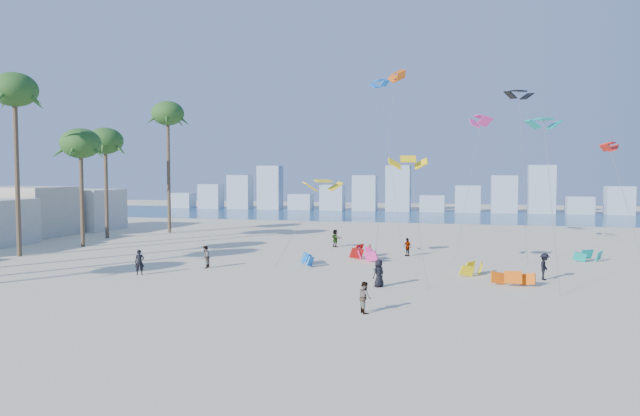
# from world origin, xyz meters

# --- Properties ---
(ground) EXTENTS (220.00, 220.00, 0.00)m
(ground) POSITION_xyz_m (0.00, 0.00, 0.00)
(ground) COLOR beige
(ground) RESTS_ON ground
(ocean) EXTENTS (220.00, 220.00, 0.00)m
(ocean) POSITION_xyz_m (0.00, 72.00, 0.01)
(ocean) COLOR navy
(ocean) RESTS_ON ground
(kitesurfer_near) EXTENTS (0.77, 0.69, 1.77)m
(kitesurfer_near) POSITION_xyz_m (-8.51, 10.29, 0.89)
(kitesurfer_near) COLOR black
(kitesurfer_near) RESTS_ON ground
(kitesurfer_mid) EXTENTS (0.91, 0.97, 1.60)m
(kitesurfer_mid) POSITION_xyz_m (8.52, 3.18, 0.80)
(kitesurfer_mid) COLOR gray
(kitesurfer_mid) RESTS_ON ground
(kitesurfers_far) EXTENTS (34.89, 19.74, 1.86)m
(kitesurfers_far) POSITION_xyz_m (9.28, 18.37, 0.86)
(kitesurfers_far) COLOR black
(kitesurfers_far) RESTS_ON ground
(grounded_kites) EXTENTS (23.94, 13.91, 1.02)m
(grounded_kites) POSITION_xyz_m (9.92, 19.21, 0.45)
(grounded_kites) COLOR blue
(grounded_kites) RESTS_ON ground
(flying_kites) EXTENTS (29.74, 29.00, 17.50)m
(flying_kites) POSITION_xyz_m (13.21, 23.70, 11.14)
(flying_kites) COLOR yellow
(flying_kites) RESTS_ON ground
(palm_row) EXTENTS (7.46, 44.80, 15.48)m
(palm_row) POSITION_xyz_m (-22.34, 16.19, 11.13)
(palm_row) COLOR brown
(palm_row) RESTS_ON ground
(distant_skyline) EXTENTS (85.00, 3.00, 8.40)m
(distant_skyline) POSITION_xyz_m (-1.19, 82.00, 3.09)
(distant_skyline) COLOR #9EADBF
(distant_skyline) RESTS_ON ground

